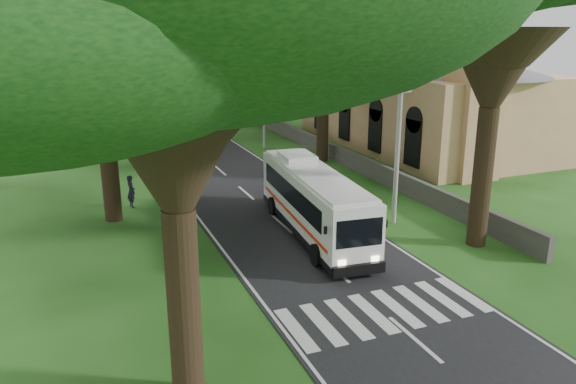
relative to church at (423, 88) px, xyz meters
name	(u,v)px	position (x,y,z in m)	size (l,w,h in m)	color
ground	(356,289)	(-17.86, -21.55, -4.91)	(140.00, 140.00, 0.00)	#204B15
road	(203,156)	(-17.86, 3.45, -4.90)	(8.00, 120.00, 0.04)	black
crosswalk	(382,312)	(-17.86, -23.55, -4.91)	(8.00, 3.00, 0.01)	silver
property_wall	(312,142)	(-8.86, 2.45, -4.31)	(0.35, 50.00, 1.20)	#383533
church	(423,88)	(0.00, 0.00, 0.00)	(14.00, 24.00, 11.60)	tan
pole_near	(398,144)	(-12.36, -15.55, -0.73)	(1.60, 0.24, 8.00)	gray
pole_mid	(264,98)	(-12.36, 4.45, -0.73)	(1.60, 0.24, 8.00)	gray
pole_far	(205,77)	(-12.36, 24.45, -0.73)	(1.60, 0.24, 8.00)	gray
tree_l_mida	(94,8)	(-25.86, -9.55, 5.78)	(15.40, 15.40, 14.03)	black
tree_r_far	(206,19)	(-9.36, 34.45, 5.70)	(16.20, 16.20, 14.10)	black
coach_bus	(314,201)	(-16.92, -15.44, -3.18)	(3.30, 11.06, 3.21)	white
distant_car_a	(166,129)	(-18.98, 13.21, -4.30)	(1.38, 3.42, 1.17)	#ABAAAF
distant_car_b	(137,101)	(-18.98, 33.12, -4.14)	(1.56, 4.47, 1.47)	navy
distant_car_c	(151,100)	(-17.06, 33.99, -4.26)	(1.73, 4.25, 1.23)	maroon
pedestrian	(131,191)	(-24.69, -7.70, -3.98)	(0.68, 0.45, 1.86)	black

